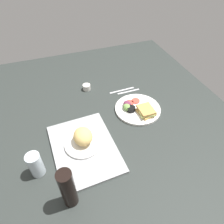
{
  "coord_description": "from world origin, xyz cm",
  "views": [
    {
      "loc": [
        -84.64,
        34.07,
        91.61
      ],
      "look_at": [
        2.0,
        3.0,
        4.0
      ],
      "focal_mm": 32.55,
      "sensor_mm": 36.0,
      "label": 1
    }
  ],
  "objects_px": {
    "espresso_cup": "(87,87)",
    "knife": "(122,90)",
    "plate_with_salad": "(138,109)",
    "bread_plate_near": "(83,139)",
    "soda_bottle": "(68,189)",
    "drinking_glass": "(36,164)",
    "serving_tray": "(84,148)",
    "fork": "(129,91)"
  },
  "relations": [
    {
      "from": "plate_with_salad",
      "to": "drinking_glass",
      "type": "distance_m",
      "value": 0.7
    },
    {
      "from": "serving_tray",
      "to": "drinking_glass",
      "type": "xyz_separation_m",
      "value": [
        -0.06,
        0.25,
        0.06
      ]
    },
    {
      "from": "serving_tray",
      "to": "soda_bottle",
      "type": "height_order",
      "value": "soda_bottle"
    },
    {
      "from": "serving_tray",
      "to": "espresso_cup",
      "type": "bearing_deg",
      "value": -16.03
    },
    {
      "from": "bread_plate_near",
      "to": "knife",
      "type": "bearing_deg",
      "value": -44.54
    },
    {
      "from": "serving_tray",
      "to": "plate_with_salad",
      "type": "height_order",
      "value": "plate_with_salad"
    },
    {
      "from": "serving_tray",
      "to": "plate_with_salad",
      "type": "relative_size",
      "value": 1.51
    },
    {
      "from": "serving_tray",
      "to": "plate_with_salad",
      "type": "xyz_separation_m",
      "value": [
        0.18,
        -0.41,
        0.01
      ]
    },
    {
      "from": "bread_plate_near",
      "to": "drinking_glass",
      "type": "bearing_deg",
      "value": 108.95
    },
    {
      "from": "soda_bottle",
      "to": "espresso_cup",
      "type": "height_order",
      "value": "soda_bottle"
    },
    {
      "from": "bread_plate_near",
      "to": "soda_bottle",
      "type": "distance_m",
      "value": 0.32
    },
    {
      "from": "serving_tray",
      "to": "soda_bottle",
      "type": "distance_m",
      "value": 0.3
    },
    {
      "from": "soda_bottle",
      "to": "espresso_cup",
      "type": "distance_m",
      "value": 0.83
    },
    {
      "from": "soda_bottle",
      "to": "fork",
      "type": "bearing_deg",
      "value": -40.61
    },
    {
      "from": "plate_with_salad",
      "to": "soda_bottle",
      "type": "xyz_separation_m",
      "value": [
        -0.44,
        0.53,
        0.1
      ]
    },
    {
      "from": "drinking_glass",
      "to": "soda_bottle",
      "type": "bearing_deg",
      "value": -147.55
    },
    {
      "from": "bread_plate_near",
      "to": "drinking_glass",
      "type": "distance_m",
      "value": 0.27
    },
    {
      "from": "plate_with_salad",
      "to": "espresso_cup",
      "type": "xyz_separation_m",
      "value": [
        0.34,
        0.26,
        0.0
      ]
    },
    {
      "from": "serving_tray",
      "to": "bread_plate_near",
      "type": "bearing_deg",
      "value": -8.75
    },
    {
      "from": "soda_bottle",
      "to": "drinking_glass",
      "type": "bearing_deg",
      "value": 32.45
    },
    {
      "from": "soda_bottle",
      "to": "espresso_cup",
      "type": "bearing_deg",
      "value": -19.34
    },
    {
      "from": "plate_with_salad",
      "to": "soda_bottle",
      "type": "bearing_deg",
      "value": 129.64
    },
    {
      "from": "soda_bottle",
      "to": "fork",
      "type": "relative_size",
      "value": 1.34
    },
    {
      "from": "serving_tray",
      "to": "drinking_glass",
      "type": "height_order",
      "value": "drinking_glass"
    },
    {
      "from": "drinking_glass",
      "to": "plate_with_salad",
      "type": "bearing_deg",
      "value": -69.71
    },
    {
      "from": "serving_tray",
      "to": "espresso_cup",
      "type": "height_order",
      "value": "espresso_cup"
    },
    {
      "from": "soda_bottle",
      "to": "plate_with_salad",
      "type": "bearing_deg",
      "value": -50.36
    },
    {
      "from": "drinking_glass",
      "to": "espresso_cup",
      "type": "distance_m",
      "value": 0.7
    },
    {
      "from": "drinking_glass",
      "to": "fork",
      "type": "distance_m",
      "value": 0.81
    },
    {
      "from": "drinking_glass",
      "to": "knife",
      "type": "bearing_deg",
      "value": -53.12
    },
    {
      "from": "espresso_cup",
      "to": "knife",
      "type": "xyz_separation_m",
      "value": [
        -0.1,
        -0.24,
        -0.02
      ]
    },
    {
      "from": "espresso_cup",
      "to": "plate_with_salad",
      "type": "bearing_deg",
      "value": -142.83
    },
    {
      "from": "plate_with_salad",
      "to": "serving_tray",
      "type": "bearing_deg",
      "value": 114.17
    },
    {
      "from": "serving_tray",
      "to": "bread_plate_near",
      "type": "distance_m",
      "value": 0.05
    },
    {
      "from": "drinking_glass",
      "to": "soda_bottle",
      "type": "height_order",
      "value": "soda_bottle"
    },
    {
      "from": "fork",
      "to": "knife",
      "type": "distance_m",
      "value": 0.05
    },
    {
      "from": "serving_tray",
      "to": "espresso_cup",
      "type": "distance_m",
      "value": 0.54
    },
    {
      "from": "plate_with_salad",
      "to": "knife",
      "type": "xyz_separation_m",
      "value": [
        0.24,
        0.02,
        -0.01
      ]
    },
    {
      "from": "serving_tray",
      "to": "soda_bottle",
      "type": "relative_size",
      "value": 1.97
    },
    {
      "from": "bread_plate_near",
      "to": "soda_bottle",
      "type": "bearing_deg",
      "value": 155.8
    },
    {
      "from": "espresso_cup",
      "to": "soda_bottle",
      "type": "bearing_deg",
      "value": 160.66
    },
    {
      "from": "bread_plate_near",
      "to": "plate_with_salad",
      "type": "relative_size",
      "value": 0.68
    }
  ]
}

